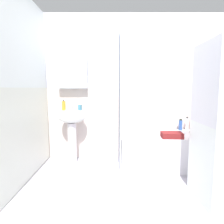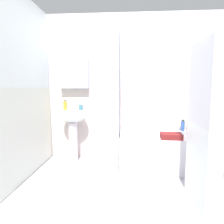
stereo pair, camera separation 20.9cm
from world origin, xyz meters
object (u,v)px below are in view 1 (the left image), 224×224
object	(u,v)px
toothbrush_cup	(79,108)
bathtub	(166,150)
lotion_bottle	(186,124)
shampoo_bottle	(191,124)
body_wash_bottle	(180,125)
sink	(71,124)
soap_dispenser	(63,106)
conditioner_bottle	(199,123)
towel_folded	(171,135)

from	to	relation	value
toothbrush_cup	bathtub	world-z (taller)	toothbrush_cup
lotion_bottle	toothbrush_cup	bearing A→B (deg)	-177.78
shampoo_bottle	body_wash_bottle	world-z (taller)	shampoo_bottle
sink	soap_dispenser	bearing A→B (deg)	161.82
soap_dispenser	conditioner_bottle	world-z (taller)	soap_dispenser
bathtub	lotion_bottle	bearing A→B (deg)	34.37
toothbrush_cup	towel_folded	world-z (taller)	toothbrush_cup
bathtub	shampoo_bottle	bearing A→B (deg)	31.74
conditioner_bottle	shampoo_bottle	world-z (taller)	conditioner_bottle
sink	lotion_bottle	world-z (taller)	sink
lotion_bottle	towel_folded	xyz separation A→B (m)	(-0.40, -0.52, -0.07)
soap_dispenser	conditioner_bottle	xyz separation A→B (m)	(2.23, 0.06, -0.30)
soap_dispenser	lotion_bottle	size ratio (longest dim) A/B	0.78
shampoo_bottle	towel_folded	xyz separation A→B (m)	(-0.50, -0.56, -0.06)
toothbrush_cup	conditioner_bottle	world-z (taller)	toothbrush_cup
toothbrush_cup	lotion_bottle	size ratio (longest dim) A/B	0.42
sink	towel_folded	size ratio (longest dim) A/B	2.97
conditioner_bottle	lotion_bottle	size ratio (longest dim) A/B	1.08
conditioner_bottle	shampoo_bottle	size ratio (longest dim) A/B	1.20
conditioner_bottle	towel_folded	xyz separation A→B (m)	(-0.62, -0.52, -0.07)
toothbrush_cup	bathtub	distance (m)	1.51
bathtub	body_wash_bottle	size ratio (longest dim) A/B	7.78
towel_folded	body_wash_bottle	bearing A→B (deg)	59.96
toothbrush_cup	lotion_bottle	world-z (taller)	toothbrush_cup
towel_folded	conditioner_bottle	bearing A→B (deg)	40.07
lotion_bottle	towel_folded	bearing A→B (deg)	-127.83
lotion_bottle	sink	bearing A→B (deg)	-177.01
toothbrush_cup	lotion_bottle	xyz separation A→B (m)	(1.75, 0.07, -0.27)
toothbrush_cup	soap_dispenser	bearing A→B (deg)	177.22
towel_folded	lotion_bottle	bearing A→B (deg)	52.17
bathtub	towel_folded	size ratio (longest dim) A/B	5.04
toothbrush_cup	body_wash_bottle	size ratio (longest dim) A/B	0.49
bathtub	sink	bearing A→B (deg)	173.40
toothbrush_cup	sink	bearing A→B (deg)	-166.78
body_wash_bottle	towel_folded	bearing A→B (deg)	-120.04
soap_dispenser	shampoo_bottle	bearing A→B (deg)	2.47
bathtub	towel_folded	distance (m)	0.38
soap_dispenser	toothbrush_cup	world-z (taller)	soap_dispenser
soap_dispenser	shampoo_bottle	xyz separation A→B (m)	(2.11, 0.09, -0.31)
conditioner_bottle	towel_folded	distance (m)	0.82
soap_dispenser	body_wash_bottle	world-z (taller)	soap_dispenser
soap_dispenser	bathtub	distance (m)	1.76
toothbrush_cup	lotion_bottle	distance (m)	1.77
sink	toothbrush_cup	world-z (taller)	toothbrush_cup
sink	body_wash_bottle	distance (m)	1.78
soap_dispenser	body_wash_bottle	distance (m)	1.93
toothbrush_cup	conditioner_bottle	xyz separation A→B (m)	(1.97, 0.07, -0.27)
soap_dispenser	shampoo_bottle	distance (m)	2.14
soap_dispenser	bathtub	bearing A→B (deg)	-7.58
bathtub	lotion_bottle	world-z (taller)	lotion_bottle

